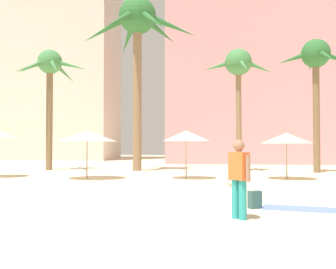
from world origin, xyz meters
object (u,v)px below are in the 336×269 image
at_px(palm_tree_right, 50,73).
at_px(beach_towel, 304,209).
at_px(cafe_umbrella_1, 286,138).
at_px(cafe_umbrella_3, 87,136).
at_px(cafe_umbrella_4, 186,136).
at_px(person_mid_right, 239,176).
at_px(palm_tree_center, 239,70).
at_px(backpack, 255,200).
at_px(palm_tree_left, 316,64).
at_px(palm_tree_far_left, 138,29).
at_px(person_mid_left, 236,178).

xyz_separation_m(palm_tree_right, beach_towel, (12.22, -14.21, -6.11)).
xyz_separation_m(cafe_umbrella_1, cafe_umbrella_3, (-9.09, -0.71, 0.09)).
distance_m(cafe_umbrella_1, cafe_umbrella_4, 4.56).
bearing_deg(cafe_umbrella_4, cafe_umbrella_3, -173.17).
bearing_deg(person_mid_right, palm_tree_center, 45.00).
relative_size(cafe_umbrella_3, cafe_umbrella_4, 1.22).
bearing_deg(person_mid_right, backpack, 31.34).
relative_size(cafe_umbrella_1, person_mid_right, 1.42).
bearing_deg(palm_tree_left, cafe_umbrella_3, -154.92).
height_order(palm_tree_far_left, cafe_umbrella_4, palm_tree_far_left).
relative_size(palm_tree_center, person_mid_left, 7.53).
height_order(palm_tree_far_left, cafe_umbrella_3, palm_tree_far_left).
xyz_separation_m(palm_tree_center, palm_tree_right, (-11.79, -0.00, 0.03)).
relative_size(beach_towel, backpack, 4.53).
distance_m(palm_tree_far_left, cafe_umbrella_1, 11.84).
bearing_deg(cafe_umbrella_4, palm_tree_far_left, 120.02).
bearing_deg(backpack, person_mid_left, -30.83).
bearing_deg(person_mid_right, palm_tree_far_left, 66.86).
height_order(cafe_umbrella_3, cafe_umbrella_4, cafe_umbrella_4).
height_order(backpack, person_mid_left, person_mid_left).
bearing_deg(person_mid_right, palm_tree_left, 29.11).
height_order(cafe_umbrella_1, person_mid_left, cafe_umbrella_1).
xyz_separation_m(backpack, person_mid_left, (-0.10, 5.16, 0.11)).
bearing_deg(beach_towel, palm_tree_far_left, 114.80).
bearing_deg(backpack, person_mid_right, 130.06).
bearing_deg(cafe_umbrella_1, person_mid_left, -125.49).
relative_size(palm_tree_left, cafe_umbrella_3, 2.81).
relative_size(palm_tree_far_left, palm_tree_left, 1.41).
xyz_separation_m(beach_towel, person_mid_left, (-1.25, 5.15, 0.31)).
xyz_separation_m(cafe_umbrella_3, person_mid_left, (6.56, -2.83, -1.64)).
xyz_separation_m(cafe_umbrella_1, beach_towel, (-1.28, -8.70, -1.86)).
distance_m(palm_tree_far_left, palm_tree_right, 6.22).
distance_m(cafe_umbrella_3, cafe_umbrella_4, 4.56).
bearing_deg(backpack, cafe_umbrella_1, -47.53).
bearing_deg(beach_towel, person_mid_left, 103.60).
bearing_deg(person_mid_left, cafe_umbrella_3, 55.24).
relative_size(palm_tree_left, palm_tree_center, 1.03).
bearing_deg(palm_tree_center, cafe_umbrella_1, -72.74).
height_order(cafe_umbrella_1, beach_towel, cafe_umbrella_1).
bearing_deg(person_mid_left, cafe_umbrella_1, -46.90).
height_order(cafe_umbrella_1, backpack, cafe_umbrella_1).
relative_size(palm_tree_center, backpack, 17.53).
bearing_deg(palm_tree_left, beach_towel, -106.06).
distance_m(palm_tree_center, cafe_umbrella_3, 10.50).
bearing_deg(beach_towel, cafe_umbrella_3, 134.35).
height_order(cafe_umbrella_1, cafe_umbrella_3, cafe_umbrella_3).
xyz_separation_m(beach_towel, backpack, (-1.14, -0.01, 0.19)).
height_order(palm_tree_center, cafe_umbrella_1, palm_tree_center).
height_order(palm_tree_left, person_mid_left, palm_tree_left).
height_order(palm_tree_far_left, cafe_umbrella_1, palm_tree_far_left).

